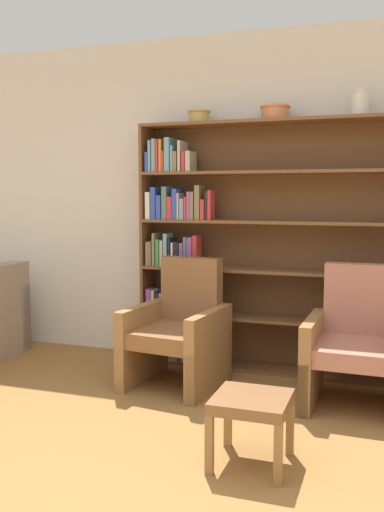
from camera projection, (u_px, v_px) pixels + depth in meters
wall_back at (252, 201)px, 4.76m from camera, size 12.00×0.06×2.75m
bookshelf at (250, 249)px, 4.63m from camera, size 2.28×0.30×2.01m
bowl_slate at (199, 116)px, 4.64m from camera, size 0.19×0.19×0.10m
bowl_sage at (275, 112)px, 4.44m from camera, size 0.24×0.24×0.11m
vase_tall at (360, 104)px, 4.23m from camera, size 0.13×0.13×0.20m
armchair_leather at (179, 332)px, 4.29m from camera, size 0.72×0.75×0.94m
armchair_cushioned at (355, 347)px, 3.87m from camera, size 0.66×0.69×0.94m
footstool at (252, 408)px, 3.00m from camera, size 0.39×0.39×0.37m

